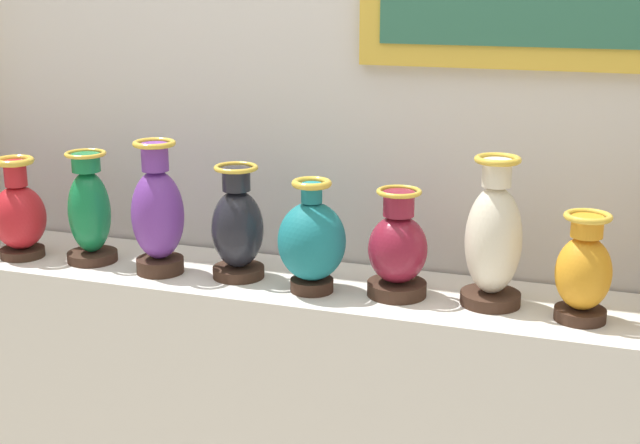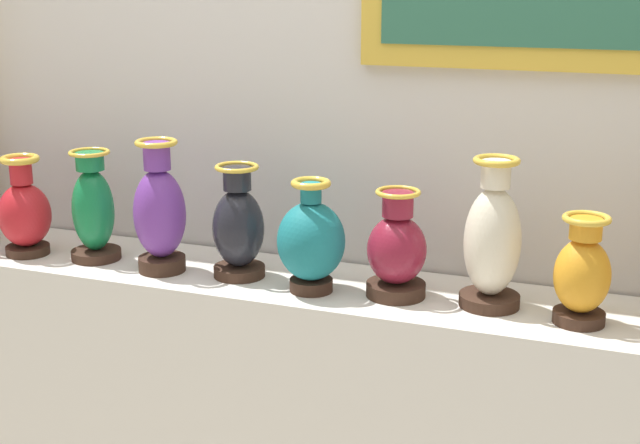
% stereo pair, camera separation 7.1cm
% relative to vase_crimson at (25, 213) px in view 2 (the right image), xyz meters
% --- Properties ---
extents(display_shelf, '(2.82, 0.39, 0.82)m').
position_rel_vase_crimson_xyz_m(display_shelf, '(0.93, 0.07, -0.54)').
color(display_shelf, silver).
rests_on(display_shelf, ground_plane).
extents(back_wall, '(4.07, 0.14, 2.61)m').
position_rel_vase_crimson_xyz_m(back_wall, '(0.95, 0.32, 0.37)').
color(back_wall, silver).
rests_on(back_wall, ground_plane).
extents(vase_crimson, '(0.16, 0.16, 0.31)m').
position_rel_vase_crimson_xyz_m(vase_crimson, '(0.00, 0.00, 0.00)').
color(vase_crimson, '#382319').
rests_on(vase_crimson, display_shelf).
extents(vase_emerald, '(0.15, 0.15, 0.33)m').
position_rel_vase_crimson_xyz_m(vase_emerald, '(0.22, 0.03, 0.02)').
color(vase_emerald, '#382319').
rests_on(vase_emerald, display_shelf).
extents(vase_violet, '(0.15, 0.15, 0.38)m').
position_rel_vase_crimson_xyz_m(vase_violet, '(0.47, 0.01, 0.04)').
color(vase_violet, '#382319').
rests_on(vase_violet, display_shelf).
extents(vase_onyx, '(0.15, 0.15, 0.32)m').
position_rel_vase_crimson_xyz_m(vase_onyx, '(0.70, 0.04, 0.01)').
color(vase_onyx, '#382319').
rests_on(vase_onyx, display_shelf).
extents(vase_teal, '(0.18, 0.18, 0.31)m').
position_rel_vase_crimson_xyz_m(vase_teal, '(0.93, 0.00, 0.01)').
color(vase_teal, '#382319').
rests_on(vase_teal, display_shelf).
extents(vase_burgundy, '(0.16, 0.16, 0.29)m').
position_rel_vase_crimson_xyz_m(vase_burgundy, '(1.16, 0.04, -0.01)').
color(vase_burgundy, '#382319').
rests_on(vase_burgundy, display_shelf).
extents(vase_ivory, '(0.16, 0.16, 0.39)m').
position_rel_vase_crimson_xyz_m(vase_ivory, '(1.40, 0.06, 0.04)').
color(vase_ivory, '#382319').
rests_on(vase_ivory, display_shelf).
extents(vase_amber, '(0.14, 0.14, 0.27)m').
position_rel_vase_crimson_xyz_m(vase_amber, '(1.63, 0.02, -0.00)').
color(vase_amber, '#382319').
rests_on(vase_amber, display_shelf).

